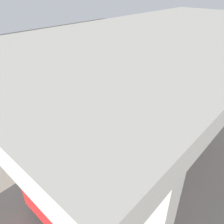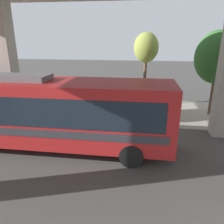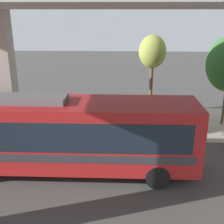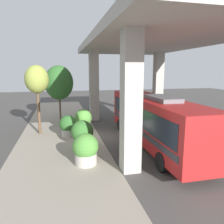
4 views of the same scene
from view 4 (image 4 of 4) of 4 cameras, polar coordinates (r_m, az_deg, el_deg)
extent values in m
plane|color=#474442|center=(17.00, -3.19, -6.51)|extent=(80.00, 80.00, 0.00)
cube|color=gray|center=(16.77, -13.41, -7.01)|extent=(6.00, 40.00, 0.02)
cube|color=#ADA89E|center=(10.63, 4.97, 2.24)|extent=(0.90, 0.90, 6.95)
cube|color=#ADA89E|center=(22.29, -4.73, 6.69)|extent=(0.90, 0.90, 6.95)
cube|color=#ADA89E|center=(24.33, 11.92, 6.84)|extent=(0.90, 0.90, 6.95)
cube|color=#ADA89E|center=(17.51, 10.21, 17.84)|extent=(9.40, 20.00, 0.60)
cube|color=#B21E1E|center=(14.93, 10.75, -1.75)|extent=(2.52, 11.68, 2.81)
cube|color=#19232D|center=(14.86, 10.80, -0.48)|extent=(2.56, 10.75, 1.24)
cube|color=#333338|center=(15.06, 10.68, -3.84)|extent=(2.56, 11.10, 0.34)
cube|color=slate|center=(13.63, 12.96, 3.49)|extent=(1.26, 2.92, 0.24)
cylinder|color=black|center=(18.61, 2.16, -3.38)|extent=(0.28, 1.00, 1.00)
cylinder|color=black|center=(19.35, 8.91, -2.95)|extent=(0.28, 1.00, 1.00)
cylinder|color=black|center=(11.58, 12.81, -12.62)|extent=(0.28, 1.00, 1.00)
cylinder|color=black|center=(12.74, 22.57, -11.00)|extent=(0.28, 1.00, 1.00)
cylinder|color=#B21919|center=(16.16, -7.80, -5.91)|extent=(0.22, 0.22, 0.87)
sphere|color=#B21919|center=(16.03, -7.85, -4.21)|extent=(0.21, 0.21, 0.21)
cylinder|color=#B21919|center=(16.11, -8.39, -5.50)|extent=(0.13, 0.10, 0.10)
cylinder|color=#B21919|center=(16.14, -7.25, -5.44)|extent=(0.13, 0.10, 0.10)
cylinder|color=#ADA89E|center=(14.88, -7.72, -7.81)|extent=(1.26, 1.26, 0.66)
sphere|color=#38722D|center=(14.66, -7.79, -5.06)|extent=(1.50, 1.50, 1.50)
sphere|color=orange|center=(14.62, -7.10, -6.05)|extent=(0.44, 0.44, 0.44)
cylinder|color=#ADA89E|center=(17.16, -11.34, -5.34)|extent=(0.99, 0.99, 0.70)
sphere|color=#2D6028|center=(16.98, -11.43, -3.04)|extent=(1.31, 1.31, 1.31)
sphere|color=orange|center=(16.94, -10.97, -3.83)|extent=(0.35, 0.35, 0.35)
cylinder|color=#ADA89E|center=(12.24, -6.87, -12.01)|extent=(1.21, 1.21, 0.64)
sphere|color=#4C8C38|center=(11.99, -6.95, -8.88)|extent=(1.41, 1.41, 1.41)
sphere|color=#BF334C|center=(11.97, -6.13, -10.02)|extent=(0.42, 0.42, 0.42)
cylinder|color=#ADA89E|center=(18.90, -7.47, -3.70)|extent=(1.19, 1.19, 0.70)
sphere|color=#4C8C38|center=(18.73, -7.53, -1.47)|extent=(1.46, 1.46, 1.46)
sphere|color=#993F8C|center=(18.68, -7.02, -2.23)|extent=(0.42, 0.42, 0.42)
cylinder|color=brown|center=(18.23, -18.59, 0.34)|extent=(0.23, 0.23, 3.85)
ellipsoid|color=olive|center=(17.98, -19.06, 8.09)|extent=(1.81, 1.81, 2.17)
cylinder|color=brown|center=(22.68, -13.43, 1.51)|extent=(0.18, 0.18, 3.03)
ellipsoid|color=#2D6028|center=(22.43, -13.69, 7.46)|extent=(2.81, 2.81, 3.37)
camera|label=1|loc=(14.12, 57.05, 24.83)|focal=35.00mm
camera|label=2|loc=(23.21, 27.54, 9.63)|focal=35.00mm
camera|label=3|loc=(23.40, 34.66, 13.08)|focal=45.00mm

